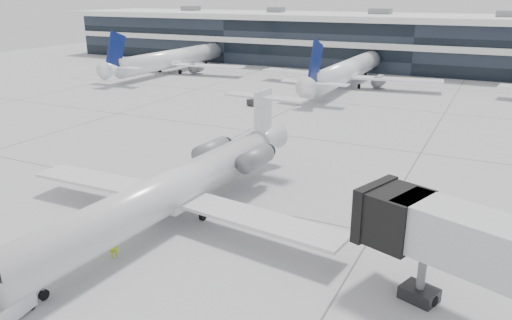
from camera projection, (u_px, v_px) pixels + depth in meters
The scene contains 9 objects.
ground at pixel (244, 207), 38.40m from camera, with size 220.00×220.00×0.00m, color #9B9B9E.
terminal at pixel (422, 45), 106.46m from camera, with size 170.00×22.00×10.00m, color black.
bg_jet_left at pixel (176, 72), 104.06m from camera, with size 32.00×40.00×9.60m, color white, non-canonical shape.
bg_jet_center at pixel (348, 86), 88.49m from camera, with size 32.00×40.00×9.60m, color white, non-canonical shape.
regional_jet at pixel (173, 189), 35.07m from camera, with size 25.82×32.24×7.44m.
ramp_worker at pixel (113, 246), 30.73m from camera, with size 0.60×0.39×1.65m, color #D6FF1A.
baggage_tug at pixel (9, 304), 25.16m from camera, with size 1.76×2.61×1.55m.
traffic_cone at pixel (267, 150), 51.21m from camera, with size 0.45×0.45×0.61m.
far_tug at pixel (255, 101), 72.93m from camera, with size 1.79×2.34×1.32m.
Camera 1 is at (16.47, -31.19, 15.61)m, focal length 35.00 mm.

